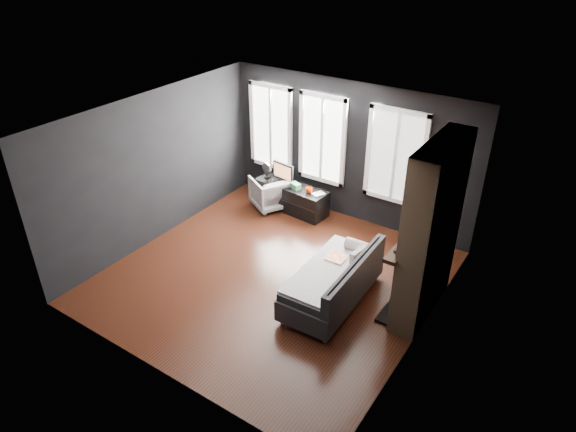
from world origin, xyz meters
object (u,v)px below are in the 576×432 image
Objects in this scene: armchair at (271,191)px; mug at (309,189)px; mantel_vase at (425,215)px; media_console at (292,197)px; sofa at (333,278)px; book at (316,187)px; monitor at (283,171)px.

mug is (0.86, 0.08, 0.24)m from armchair.
mantel_vase is (3.47, -0.90, 0.97)m from armchair.
armchair is at bearing -154.76° from media_console.
sofa is 2.61m from mug.
armchair is 5.31× the size of mug.
book is (0.11, 0.08, 0.05)m from mug.
sofa is at bearing -50.33° from mug.
monitor is 2.45× the size of mantel_vase.
armchair is 1.39× the size of monitor.
mantel_vase reaches higher than mug.
armchair is 0.45m from media_console.
monitor is at bearing 174.91° from media_console.
armchair is 0.90m from mug.
book reaches higher than media_console.
monitor is (-2.34, 2.12, 0.36)m from sofa.
media_console is 6.78× the size of book.
media_console is at bearing 133.95° from sofa.
book is at bearing 157.15° from mantel_vase.
armchair is 0.48m from monitor.
book is at bearing 128.94° from armchair.
sofa is 2.65× the size of armchair.
monitor is 0.80m from book.
media_console is 7.31× the size of mantel_vase.
mantel_vase is (3.29, -1.09, 0.56)m from monitor.
armchair is 0.47× the size of media_console.
sofa is 3.68× the size of monitor.
media_console is 11.38× the size of mug.
book reaches higher than mug.
mug is 2.88m from mantel_vase.
media_console is 0.55m from monitor.
monitor is at bearing 170.36° from mug.
monitor is (0.18, 0.19, 0.41)m from armchair.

